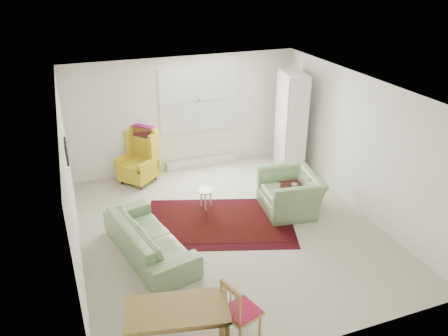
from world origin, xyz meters
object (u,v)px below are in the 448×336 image
object	(u,v)px
armchair	(290,189)
stool	(206,199)
wingback_chair	(137,157)
desk_chair	(242,310)
coffee_table	(293,196)
cabinet	(291,123)
sofa	(149,232)
desk	(178,333)

from	to	relation	value
armchair	stool	size ratio (longest dim) A/B	2.83
wingback_chair	desk_chair	distance (m)	4.72
coffee_table	cabinet	size ratio (longest dim) A/B	0.25
armchair	cabinet	distance (m)	1.90
sofa	wingback_chair	size ratio (longest dim) A/B	1.73
wingback_chair	stool	xyz separation A→B (m)	(1.00, -1.53, -0.39)
stool	desk_chair	distance (m)	3.23
coffee_table	stool	world-z (taller)	coffee_table
stool	coffee_table	bearing A→B (deg)	-17.44
stool	desk_chair	bearing A→B (deg)	-100.02
stool	cabinet	distance (m)	2.64
sofa	desk	bearing A→B (deg)	164.67
desk	desk_chair	xyz separation A→B (m)	(0.79, 0.00, 0.08)
cabinet	desk_chair	bearing A→B (deg)	-113.51
coffee_table	desk	xyz separation A→B (m)	(-2.95, -2.67, 0.15)
sofa	coffee_table	world-z (taller)	sofa
sofa	desk_chair	world-z (taller)	desk_chair
cabinet	desk	xyz separation A→B (m)	(-3.63, -4.17, -0.73)
armchair	cabinet	xyz separation A→B (m)	(0.81, 1.59, 0.66)
coffee_table	stool	bearing A→B (deg)	162.56
wingback_chair	coffee_table	world-z (taller)	wingback_chair
coffee_table	desk_chair	bearing A→B (deg)	-128.89
stool	sofa	bearing A→B (deg)	-140.63
stool	cabinet	world-z (taller)	cabinet
wingback_chair	coffee_table	size ratio (longest dim) A/B	2.17
armchair	desk_chair	size ratio (longest dim) A/B	1.24
desk	wingback_chair	bearing A→B (deg)	85.74
desk	desk_chair	world-z (taller)	desk_chair
sofa	coffee_table	xyz separation A→B (m)	(2.87, 0.55, -0.19)
armchair	desk_chair	bearing A→B (deg)	-31.61
armchair	desk	distance (m)	3.82
armchair	sofa	bearing A→B (deg)	-73.97
desk	armchair	bearing A→B (deg)	42.47
desk_chair	sofa	bearing A→B (deg)	0.56
sofa	stool	xyz separation A→B (m)	(1.28, 1.05, -0.21)
sofa	armchair	world-z (taller)	armchair
sofa	cabinet	xyz separation A→B (m)	(3.56, 2.05, 0.68)
coffee_table	desk	world-z (taller)	desk
coffee_table	cabinet	xyz separation A→B (m)	(0.68, 1.50, 0.87)
sofa	cabinet	world-z (taller)	cabinet
wingback_chair	cabinet	bearing A→B (deg)	39.20
wingback_chair	coffee_table	xyz separation A→B (m)	(2.60, -2.03, -0.37)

